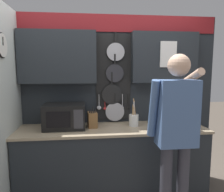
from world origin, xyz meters
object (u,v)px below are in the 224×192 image
utensil_crock (134,119)px  person (176,126)px  knife_block (92,120)px  microwave (65,116)px

utensil_crock → person: person is taller
knife_block → utensil_crock: bearing=-0.0°
microwave → knife_block: size_ratio=1.84×
person → knife_block: bearing=140.9°
utensil_crock → person: 0.72m
microwave → knife_block: microwave is taller
knife_block → utensil_crock: (0.53, -0.00, -0.01)m
knife_block → person: person is taller
knife_block → utensil_crock: size_ratio=0.76×
utensil_crock → knife_block: bearing=180.0°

